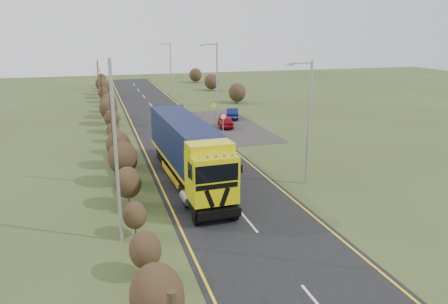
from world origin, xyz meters
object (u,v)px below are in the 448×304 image
car_red_hatchback (226,122)px  streetlight_near (308,118)px  car_blue_sedan (232,113)px  speed_sign (223,120)px  lorry (188,148)px

car_red_hatchback → streetlight_near: streetlight_near is taller
car_red_hatchback → car_blue_sedan: 4.80m
car_blue_sedan → speed_sign: speed_sign is taller
car_blue_sedan → speed_sign: size_ratio=1.58×
lorry → car_red_hatchback: bearing=62.6°
lorry → streetlight_near: (7.43, -2.67, 2.12)m
car_blue_sedan → car_red_hatchback: bearing=80.0°
lorry → streetlight_near: bearing=-21.9°
car_red_hatchback → streetlight_near: (-0.05, -18.52, 3.88)m
speed_sign → streetlight_near: bearing=-83.9°
streetlight_near → speed_sign: 14.56m
lorry → streetlight_near: streetlight_near is taller
car_red_hatchback → car_blue_sedan: bearing=-106.4°
lorry → car_red_hatchback: lorry is taller
car_red_hatchback → streetlight_near: bearing=99.7°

